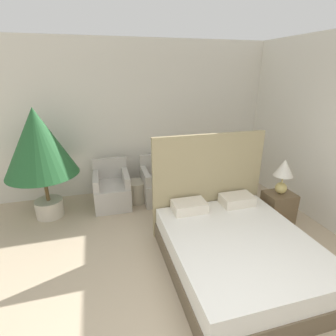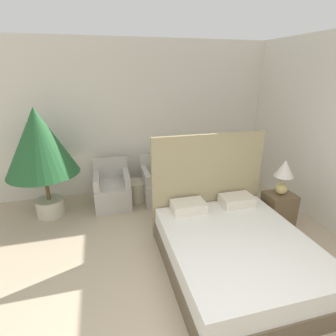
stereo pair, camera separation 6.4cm
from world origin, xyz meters
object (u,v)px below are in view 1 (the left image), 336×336
object	(u,v)px
armchair_near_window_left	(112,191)
nightstand	(278,209)
armchair_near_window_right	(159,186)
side_table	(136,191)
potted_palm	(38,145)
table_lamp	(284,172)
bed	(235,246)

from	to	relation	value
armchair_near_window_left	nightstand	bearing A→B (deg)	-28.47
armchair_near_window_right	side_table	size ratio (longest dim) A/B	2.03
potted_palm	armchair_near_window_right	bearing A→B (deg)	3.22
potted_palm	table_lamp	xyz separation A→B (m)	(3.54, -1.28, -0.34)
side_table	potted_palm	bearing A→B (deg)	-174.78
potted_palm	side_table	distance (m)	1.85
armchair_near_window_left	nightstand	xyz separation A→B (m)	(2.48, -1.39, 0.01)
bed	side_table	xyz separation A→B (m)	(-0.92, 2.08, -0.10)
potted_palm	table_lamp	size ratio (longest dim) A/B	3.34
armchair_near_window_right	potted_palm	bearing A→B (deg)	-175.76
armchair_near_window_right	potted_palm	size ratio (longest dim) A/B	0.44
bed	potted_palm	bearing A→B (deg)	141.25
bed	potted_palm	size ratio (longest dim) A/B	1.08
potted_palm	armchair_near_window_left	bearing A→B (deg)	5.89
armchair_near_window_left	table_lamp	world-z (taller)	table_lamp
bed	side_table	distance (m)	2.28
armchair_near_window_right	potted_palm	distance (m)	2.19
table_lamp	nightstand	bearing A→B (deg)	-100.89
bed	armchair_near_window_right	bearing A→B (deg)	102.95
potted_palm	table_lamp	bearing A→B (deg)	-19.83
armchair_near_window_right	potted_palm	world-z (taller)	potted_palm
armchair_near_window_right	nightstand	distance (m)	2.12
armchair_near_window_right	armchair_near_window_left	bearing A→B (deg)	-178.98
potted_palm	nightstand	bearing A→B (deg)	-19.92
nightstand	potted_palm	bearing A→B (deg)	160.08
potted_palm	table_lamp	distance (m)	3.78
armchair_near_window_right	table_lamp	world-z (taller)	table_lamp
potted_palm	nightstand	world-z (taller)	potted_palm
armchair_near_window_left	side_table	xyz separation A→B (m)	(0.44, 0.03, -0.07)
bed	nightstand	size ratio (longest dim) A/B	3.50
armchair_near_window_right	nightstand	world-z (taller)	armchair_near_window_right
nightstand	side_table	size ratio (longest dim) A/B	1.41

